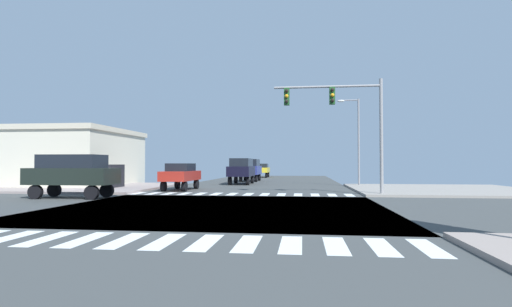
{
  "coord_description": "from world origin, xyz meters",
  "views": [
    {
      "loc": [
        3.52,
        -16.32,
        1.84
      ],
      "look_at": [
        0.96,
        5.24,
        2.42
      ],
      "focal_mm": 27.52,
      "sensor_mm": 36.0,
      "label": 1
    }
  ],
  "objects": [
    {
      "name": "sidewalk_corner_ne",
      "position": [
        13.0,
        12.0,
        0.07
      ],
      "size": [
        12.0,
        12.0,
        0.14
      ],
      "color": "gray",
      "rests_on": "ground"
    },
    {
      "name": "sedan_farside_1",
      "position": [
        -5.0,
        10.46,
        1.12
      ],
      "size": [
        1.8,
        4.3,
        1.88
      ],
      "rotation": [
        0.0,
        0.0,
        3.14
      ],
      "color": "black",
      "rests_on": "ground"
    },
    {
      "name": "sedan_queued_2",
      "position": [
        -2.0,
        37.18,
        1.12
      ],
      "size": [
        1.8,
        4.3,
        1.88
      ],
      "rotation": [
        0.0,
        0.0,
        3.14
      ],
      "color": "black",
      "rests_on": "ground"
    },
    {
      "name": "suv_trailing_3",
      "position": [
        -8.81,
        3.5,
        1.39
      ],
      "size": [
        4.6,
        1.96,
        2.34
      ],
      "rotation": [
        0.0,
        0.0,
        4.71
      ],
      "color": "black",
      "rests_on": "ground"
    },
    {
      "name": "ground",
      "position": [
        0.0,
        0.0,
        -0.03
      ],
      "size": [
        90.0,
        90.0,
        0.05
      ],
      "color": "#3D4142"
    },
    {
      "name": "sidewalk_corner_nw",
      "position": [
        -13.0,
        12.0,
        0.07
      ],
      "size": [
        12.0,
        12.0,
        0.14
      ],
      "color": "gray",
      "rests_on": "ground"
    },
    {
      "name": "crosswalk_far",
      "position": [
        -0.25,
        7.3,
        0.0
      ],
      "size": [
        13.5,
        2.0,
        0.01
      ],
      "color": "white",
      "rests_on": "ground"
    },
    {
      "name": "traffic_signal_mast",
      "position": [
        5.68,
        7.0,
        5.01
      ],
      "size": [
        6.31,
        0.55,
        6.8
      ],
      "color": "gray",
      "rests_on": "ground"
    },
    {
      "name": "suv_nearside_1",
      "position": [
        -2.0,
        18.94,
        1.39
      ],
      "size": [
        1.96,
        4.6,
        2.34
      ],
      "rotation": [
        0.0,
        0.0,
        3.14
      ],
      "color": "black",
      "rests_on": "ground"
    },
    {
      "name": "street_lamp",
      "position": [
        7.8,
        16.3,
        4.34
      ],
      "size": [
        1.78,
        0.32,
        7.16
      ],
      "color": "gray",
      "rests_on": "ground"
    },
    {
      "name": "bank_building",
      "position": [
        -16.83,
        14.73,
        2.39
      ],
      "size": [
        12.53,
        10.13,
        4.76
      ],
      "color": "beige",
      "rests_on": "ground"
    },
    {
      "name": "crosswalk_near",
      "position": [
        -0.25,
        -7.3,
        0.0
      ],
      "size": [
        13.5,
        2.0,
        0.01
      ],
      "color": "white",
      "rests_on": "ground"
    },
    {
      "name": "suv_crossing_2",
      "position": [
        -2.0,
        25.03,
        1.39
      ],
      "size": [
        1.96,
        4.6,
        2.34
      ],
      "rotation": [
        0.0,
        0.0,
        3.14
      ],
      "color": "black",
      "rests_on": "ground"
    }
  ]
}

